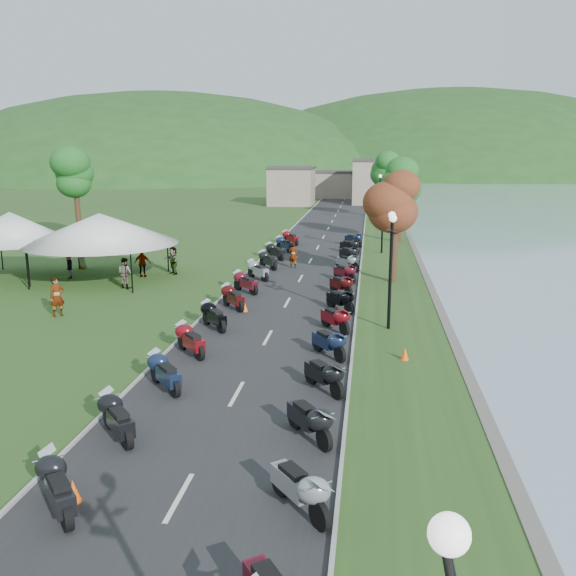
{
  "coord_description": "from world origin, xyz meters",
  "views": [
    {
      "loc": [
        4.07,
        -7.86,
        7.66
      ],
      "look_at": [
        0.35,
        19.74,
        1.3
      ],
      "focal_mm": 38.0,
      "sensor_mm": 36.0,
      "label": 1
    }
  ],
  "objects_px": {
    "vendor_tent_main": "(101,247)",
    "pedestrian_a": "(59,316)",
    "pedestrian_b": "(126,288)",
    "pedestrian_c": "(70,279)"
  },
  "relations": [
    {
      "from": "pedestrian_b",
      "to": "pedestrian_c",
      "type": "distance_m",
      "value": 4.81
    },
    {
      "from": "pedestrian_b",
      "to": "pedestrian_c",
      "type": "bearing_deg",
      "value": -3.24
    },
    {
      "from": "vendor_tent_main",
      "to": "pedestrian_b",
      "type": "distance_m",
      "value": 3.5
    },
    {
      "from": "pedestrian_b",
      "to": "pedestrian_c",
      "type": "relative_size",
      "value": 1.05
    },
    {
      "from": "pedestrian_a",
      "to": "pedestrian_c",
      "type": "height_order",
      "value": "pedestrian_a"
    },
    {
      "from": "vendor_tent_main",
      "to": "pedestrian_b",
      "type": "relative_size",
      "value": 3.49
    },
    {
      "from": "pedestrian_a",
      "to": "pedestrian_c",
      "type": "relative_size",
      "value": 1.13
    },
    {
      "from": "vendor_tent_main",
      "to": "pedestrian_a",
      "type": "bearing_deg",
      "value": -80.34
    },
    {
      "from": "vendor_tent_main",
      "to": "pedestrian_a",
      "type": "relative_size",
      "value": 3.25
    },
    {
      "from": "vendor_tent_main",
      "to": "pedestrian_c",
      "type": "xyz_separation_m",
      "value": [
        -2.22,
        0.1,
        -2.0
      ]
    }
  ]
}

